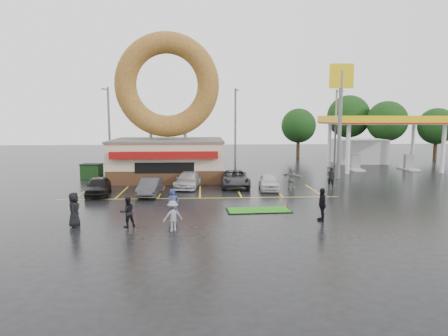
{
  "coord_description": "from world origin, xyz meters",
  "views": [
    {
      "loc": [
        0.17,
        -24.64,
        5.74
      ],
      "look_at": [
        1.71,
        3.11,
        2.2
      ],
      "focal_mm": 32.0,
      "sensor_mm": 36.0,
      "label": 1
    }
  ],
  "objects": [
    {
      "name": "car_black",
      "position": [
        -7.49,
        4.86,
        0.69
      ],
      "size": [
        2.12,
        4.21,
        1.38
      ],
      "primitive_type": "imported",
      "rotation": [
        0.0,
        0.0,
        0.13
      ],
      "color": "black",
      "rests_on": "ground"
    },
    {
      "name": "tree_far_d",
      "position": [
        14.0,
        32.0,
        4.53
      ],
      "size": [
        4.9,
        4.9,
        7.0
      ],
      "color": "#332114",
      "rests_on": "ground"
    },
    {
      "name": "person_blackjkt",
      "position": [
        -3.77,
        -3.9,
        0.8
      ],
      "size": [
        0.97,
        0.89,
        1.59
      ],
      "primitive_type": "imported",
      "rotation": [
        0.0,
        0.0,
        3.62
      ],
      "color": "black",
      "rests_on": "ground"
    },
    {
      "name": "person_walker_far",
      "position": [
        10.73,
        7.19,
        0.84
      ],
      "size": [
        0.66,
        0.48,
        1.69
      ],
      "primitive_type": "imported",
      "rotation": [
        0.0,
        0.0,
        3.01
      ],
      "color": "black",
      "rests_on": "ground"
    },
    {
      "name": "car_silver",
      "position": [
        -0.98,
        7.78,
        0.64
      ],
      "size": [
        2.37,
        4.62,
        1.28
      ],
      "primitive_type": "imported",
      "rotation": [
        0.0,
        0.0,
        -0.13
      ],
      "color": "#B5B5BB",
      "rests_on": "ground"
    },
    {
      "name": "ground",
      "position": [
        0.0,
        0.0,
        0.0
      ],
      "size": [
        120.0,
        120.0,
        0.0
      ],
      "primitive_type": "plane",
      "color": "black",
      "rests_on": "ground"
    },
    {
      "name": "person_walker_near",
      "position": [
        7.42,
        7.01,
        0.92
      ],
      "size": [
        1.66,
        1.53,
        1.85
      ],
      "primitive_type": "imported",
      "rotation": [
        0.0,
        0.0,
        2.44
      ],
      "color": "gray",
      "rests_on": "ground"
    },
    {
      "name": "car_dgrey",
      "position": [
        -3.67,
        4.58,
        0.64
      ],
      "size": [
        1.63,
        4.0,
        1.29
      ],
      "primitive_type": "imported",
      "rotation": [
        0.0,
        0.0,
        -0.07
      ],
      "color": "#333235",
      "rests_on": "ground"
    },
    {
      "name": "streetlight_left",
      "position": [
        -10.0,
        19.92,
        4.78
      ],
      "size": [
        0.4,
        2.21,
        9.0
      ],
      "color": "slate",
      "rests_on": "ground"
    },
    {
      "name": "dumpster",
      "position": [
        -10.25,
        13.32,
        0.65
      ],
      "size": [
        1.96,
        1.46,
        1.3
      ],
      "primitive_type": "cube",
      "rotation": [
        0.0,
        0.0,
        -0.15
      ],
      "color": "#183B17",
      "rests_on": "ground"
    },
    {
      "name": "person_bystander",
      "position": [
        -6.55,
        -3.79,
        0.93
      ],
      "size": [
        0.7,
        0.97,
        1.85
      ],
      "primitive_type": "imported",
      "rotation": [
        0.0,
        0.0,
        1.7
      ],
      "color": "black",
      "rests_on": "ground"
    },
    {
      "name": "tree_far_a",
      "position": [
        26.0,
        30.0,
        5.18
      ],
      "size": [
        5.6,
        5.6,
        8.0
      ],
      "color": "#332114",
      "rests_on": "ground"
    },
    {
      "name": "car_white",
      "position": [
        5.45,
        6.38,
        0.64
      ],
      "size": [
        1.8,
        3.85,
        1.27
      ],
      "primitive_type": "imported",
      "rotation": [
        0.0,
        0.0,
        -0.08
      ],
      "color": "silver",
      "rests_on": "ground"
    },
    {
      "name": "donut_shop",
      "position": [
        -3.0,
        12.97,
        4.46
      ],
      "size": [
        10.2,
        8.7,
        13.5
      ],
      "color": "#472B19",
      "rests_on": "ground"
    },
    {
      "name": "person_hoodie",
      "position": [
        -1.33,
        -4.86,
        0.79
      ],
      "size": [
        1.16,
        0.94,
        1.57
      ],
      "primitive_type": "imported",
      "rotation": [
        0.0,
        0.0,
        3.55
      ],
      "color": "gray",
      "rests_on": "ground"
    },
    {
      "name": "tree_far_c",
      "position": [
        22.0,
        34.0,
        5.84
      ],
      "size": [
        6.3,
        6.3,
        9.0
      ],
      "color": "#332114",
      "rests_on": "ground"
    },
    {
      "name": "person_cameraman",
      "position": [
        6.83,
        -3.2,
        0.92
      ],
      "size": [
        0.54,
        1.12,
        1.85
      ],
      "primitive_type": "imported",
      "rotation": [
        0.0,
        0.0,
        -1.66
      ],
      "color": "black",
      "rests_on": "ground"
    },
    {
      "name": "person_blue",
      "position": [
        -1.44,
        -2.89,
        0.9
      ],
      "size": [
        0.77,
        0.65,
        1.81
      ],
      "primitive_type": "imported",
      "rotation": [
        0.0,
        0.0,
        0.39
      ],
      "color": "navy",
      "rests_on": "ground"
    },
    {
      "name": "gas_station",
      "position": [
        20.0,
        20.94,
        3.7
      ],
      "size": [
        12.3,
        13.65,
        5.9
      ],
      "color": "silver",
      "rests_on": "ground"
    },
    {
      "name": "shell_sign",
      "position": [
        13.0,
        12.0,
        7.38
      ],
      "size": [
        2.2,
        0.36,
        10.6
      ],
      "color": "slate",
      "rests_on": "ground"
    },
    {
      "name": "tree_far_b",
      "position": [
        32.0,
        28.0,
        4.53
      ],
      "size": [
        4.9,
        4.9,
        7.0
      ],
      "color": "#332114",
      "rests_on": "ground"
    },
    {
      "name": "car_grey",
      "position": [
        2.89,
        8.0,
        0.69
      ],
      "size": [
        2.38,
        4.99,
        1.38
      ],
      "primitive_type": "imported",
      "rotation": [
        0.0,
        0.0,
        -0.02
      ],
      "color": "#2E2E31",
      "rests_on": "ground"
    },
    {
      "name": "streetlight_right",
      "position": [
        16.0,
        21.92,
        4.78
      ],
      "size": [
        0.4,
        2.21,
        9.0
      ],
      "color": "slate",
      "rests_on": "ground"
    },
    {
      "name": "streetlight_mid",
      "position": [
        4.0,
        20.92,
        4.78
      ],
      "size": [
        0.4,
        2.21,
        9.0
      ],
      "color": "slate",
      "rests_on": "ground"
    },
    {
      "name": "putting_green",
      "position": [
        3.65,
        -0.66,
        0.03
      ],
      "size": [
        4.03,
        1.9,
        0.5
      ],
      "color": "black",
      "rests_on": "ground"
    }
  ]
}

